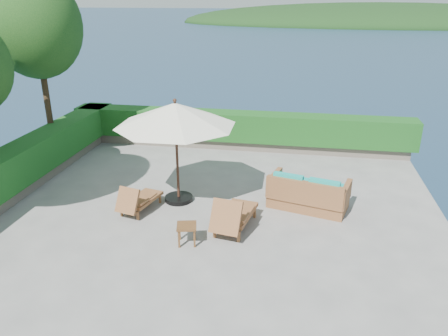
% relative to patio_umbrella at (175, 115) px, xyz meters
% --- Properties ---
extents(ground, '(12.00, 12.00, 0.00)m').
position_rel_patio_umbrella_xyz_m(ground, '(0.99, -0.91, -2.42)').
color(ground, gray).
rests_on(ground, ground).
extents(foundation, '(12.00, 12.00, 3.00)m').
position_rel_patio_umbrella_xyz_m(foundation, '(0.99, -0.91, -3.97)').
color(foundation, '#5C5349').
rests_on(foundation, ocean).
extents(ocean, '(600.00, 600.00, 0.00)m').
position_rel_patio_umbrella_xyz_m(ocean, '(0.99, -0.91, -5.42)').
color(ocean, '#142C3E').
rests_on(ocean, ground).
extents(offshore_island, '(126.00, 57.60, 12.60)m').
position_rel_patio_umbrella_xyz_m(offshore_island, '(25.99, 139.09, -5.42)').
color(offshore_island, black).
rests_on(offshore_island, ocean).
extents(planter_wall_far, '(12.00, 0.60, 0.36)m').
position_rel_patio_umbrella_xyz_m(planter_wall_far, '(0.99, 4.69, -2.24)').
color(planter_wall_far, '#6C6356').
rests_on(planter_wall_far, ground).
extents(planter_wall_left, '(0.60, 12.00, 0.36)m').
position_rel_patio_umbrella_xyz_m(planter_wall_left, '(-4.61, -0.91, -2.24)').
color(planter_wall_left, '#6C6356').
rests_on(planter_wall_left, ground).
extents(hedge_far, '(12.40, 0.90, 1.00)m').
position_rel_patio_umbrella_xyz_m(hedge_far, '(0.99, 4.69, -1.57)').
color(hedge_far, '#144815').
rests_on(hedge_far, planter_wall_far).
extents(hedge_left, '(0.90, 12.40, 1.00)m').
position_rel_patio_umbrella_xyz_m(hedge_left, '(-4.61, -0.91, -1.57)').
color(hedge_left, '#144815').
rests_on(hedge_left, planter_wall_left).
extents(tree_far, '(2.80, 2.80, 6.03)m').
position_rel_patio_umbrella_xyz_m(tree_far, '(-5.01, 2.29, 1.98)').
color(tree_far, '#3B2B16').
rests_on(tree_far, ground).
extents(patio_umbrella, '(4.22, 4.22, 2.86)m').
position_rel_patio_umbrella_xyz_m(patio_umbrella, '(0.00, 0.00, 0.00)').
color(patio_umbrella, black).
rests_on(patio_umbrella, ground).
extents(lounge_left, '(0.90, 1.52, 0.82)m').
position_rel_patio_umbrella_xyz_m(lounge_left, '(-0.86, -0.83, -2.08)').
color(lounge_left, brown).
rests_on(lounge_left, ground).
extents(lounge_right, '(0.99, 1.81, 0.99)m').
position_rel_patio_umbrella_xyz_m(lounge_right, '(1.74, -1.35, -2.01)').
color(lounge_right, brown).
rests_on(lounge_right, ground).
extents(side_table, '(0.53, 0.53, 0.47)m').
position_rel_patio_umbrella_xyz_m(side_table, '(0.79, -2.14, -2.03)').
color(side_table, brown).
rests_on(side_table, ground).
extents(wicker_loveseat, '(2.25, 1.54, 1.01)m').
position_rel_patio_umbrella_xyz_m(wicker_loveseat, '(3.49, 0.15, -2.03)').
color(wicker_loveseat, brown).
rests_on(wicker_loveseat, ground).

